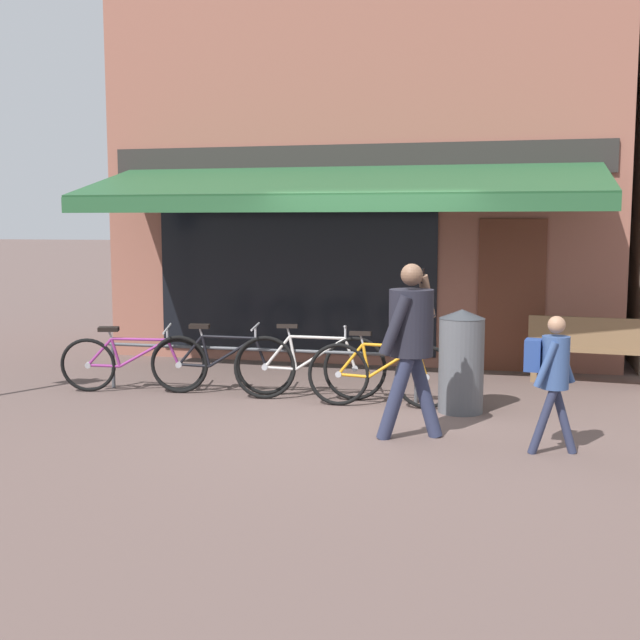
# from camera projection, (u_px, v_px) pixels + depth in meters

# --- Properties ---
(ground_plane) EXTENTS (160.00, 160.00, 0.00)m
(ground_plane) POSITION_uv_depth(u_px,v_px,m) (349.00, 418.00, 8.45)
(ground_plane) COLOR brown
(shop_front) EXTENTS (7.51, 4.98, 5.88)m
(shop_front) POSITION_uv_depth(u_px,v_px,m) (369.00, 167.00, 12.72)
(shop_front) COLOR #8E5647
(shop_front) RESTS_ON ground_plane
(bike_rack_rail) EXTENTS (3.87, 0.04, 0.57)m
(bike_rack_rail) POSITION_uv_depth(u_px,v_px,m) (258.00, 355.00, 9.51)
(bike_rack_rail) COLOR #47494F
(bike_rack_rail) RESTS_ON ground_plane
(bicycle_purple) EXTENTS (1.73, 0.58, 0.82)m
(bicycle_purple) POSITION_uv_depth(u_px,v_px,m) (133.00, 363.00, 9.70)
(bicycle_purple) COLOR black
(bicycle_purple) RESTS_ON ground_plane
(bicycle_black) EXTENTS (1.75, 0.52, 0.85)m
(bicycle_black) POSITION_uv_depth(u_px,v_px,m) (222.00, 363.00, 9.57)
(bicycle_black) COLOR black
(bicycle_black) RESTS_ON ground_plane
(bicycle_silver) EXTENTS (1.79, 0.60, 0.90)m
(bicycle_silver) POSITION_uv_depth(u_px,v_px,m) (309.00, 366.00, 9.33)
(bicycle_silver) COLOR black
(bicycle_silver) RESTS_ON ground_plane
(bicycle_orange) EXTENTS (1.69, 0.52, 0.86)m
(bicycle_orange) POSITION_uv_depth(u_px,v_px,m) (382.00, 373.00, 8.93)
(bicycle_orange) COLOR black
(bicycle_orange) RESTS_ON ground_plane
(pedestrian_adult) EXTENTS (0.63, 0.66, 1.69)m
(pedestrian_adult) POSITION_uv_depth(u_px,v_px,m) (411.00, 333.00, 7.55)
(pedestrian_adult) COLOR #282D47
(pedestrian_adult) RESTS_ON ground_plane
(pedestrian_child) EXTENTS (0.49, 0.35, 1.25)m
(pedestrian_child) POSITION_uv_depth(u_px,v_px,m) (551.00, 367.00, 7.07)
(pedestrian_child) COLOR #282D47
(pedestrian_child) RESTS_ON ground_plane
(litter_bin) EXTENTS (0.50, 0.50, 1.12)m
(litter_bin) POSITION_uv_depth(u_px,v_px,m) (461.00, 361.00, 8.65)
(litter_bin) COLOR #515459
(litter_bin) RESTS_ON ground_plane
(park_bench) EXTENTS (1.64, 0.60, 0.87)m
(park_bench) POSITION_uv_depth(u_px,v_px,m) (594.00, 348.00, 10.15)
(park_bench) COLOR brown
(park_bench) RESTS_ON ground_plane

